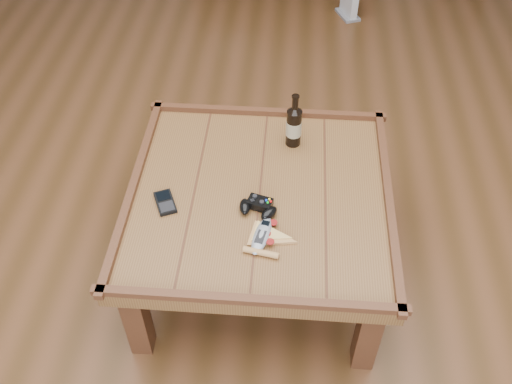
# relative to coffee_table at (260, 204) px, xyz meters

# --- Properties ---
(ground) EXTENTS (6.00, 6.00, 0.00)m
(ground) POSITION_rel_coffee_table_xyz_m (0.00, 0.00, -0.39)
(ground) COLOR #482C14
(ground) RESTS_ON ground
(coffee_table) EXTENTS (1.03, 1.03, 0.48)m
(coffee_table) POSITION_rel_coffee_table_xyz_m (0.00, 0.00, 0.00)
(coffee_table) COLOR brown
(coffee_table) RESTS_ON ground
(beer_bottle) EXTENTS (0.06, 0.06, 0.24)m
(beer_bottle) POSITION_rel_coffee_table_xyz_m (0.12, 0.30, 0.16)
(beer_bottle) COLOR black
(beer_bottle) RESTS_ON coffee_table
(game_controller) EXTENTS (0.15, 0.13, 0.04)m
(game_controller) POSITION_rel_coffee_table_xyz_m (0.00, -0.09, 0.08)
(game_controller) COLOR black
(game_controller) RESTS_ON coffee_table
(pizza_slice) EXTENTS (0.18, 0.25, 0.02)m
(pizza_slice) POSITION_rel_coffee_table_xyz_m (0.04, -0.22, 0.07)
(pizza_slice) COLOR tan
(pizza_slice) RESTS_ON coffee_table
(smartphone) EXTENTS (0.11, 0.14, 0.02)m
(smartphone) POSITION_rel_coffee_table_xyz_m (-0.35, -0.08, 0.07)
(smartphone) COLOR black
(smartphone) RESTS_ON coffee_table
(remote_control) EXTENTS (0.09, 0.19, 0.03)m
(remote_control) POSITION_rel_coffee_table_xyz_m (0.02, -0.22, 0.07)
(remote_control) COLOR gray
(remote_control) RESTS_ON coffee_table
(game_console) EXTENTS (0.18, 0.23, 0.25)m
(game_console) POSITION_rel_coffee_table_xyz_m (0.46, 2.19, -0.28)
(game_console) COLOR gray
(game_console) RESTS_ON ground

